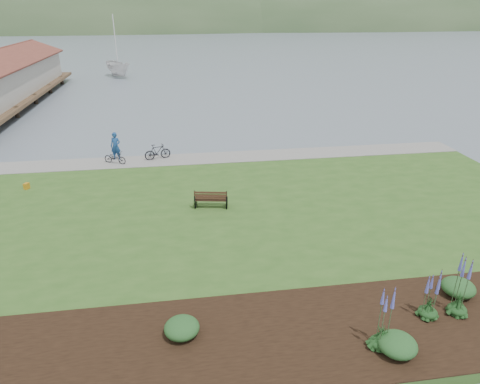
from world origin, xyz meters
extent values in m
plane|color=slate|center=(0.00, 0.00, 0.00)|extent=(600.00, 600.00, 0.00)
cube|color=#2F561E|center=(0.00, -2.00, 0.20)|extent=(34.00, 20.00, 0.40)
cube|color=gray|center=(0.00, 6.90, 0.42)|extent=(34.00, 2.20, 0.03)
cube|color=black|center=(3.00, -9.80, 0.42)|extent=(24.00, 4.40, 0.04)
cube|color=black|center=(-0.47, -0.42, 0.85)|extent=(1.67, 0.84, 0.05)
cube|color=black|center=(-0.53, -0.72, 1.15)|extent=(1.60, 0.44, 0.50)
cube|color=black|center=(-1.24, -0.28, 0.62)|extent=(0.16, 0.55, 0.44)
cube|color=black|center=(0.29, -0.56, 0.62)|extent=(0.16, 0.55, 0.44)
imported|color=navy|center=(-5.91, 7.50, 1.47)|extent=(0.90, 0.74, 2.14)
imported|color=black|center=(-5.93, 6.77, 0.80)|extent=(1.14, 1.59, 0.79)
imported|color=black|center=(-3.29, 7.20, 0.91)|extent=(0.94, 1.76, 1.02)
imported|color=silver|center=(-9.74, 45.02, 0.00)|extent=(13.82, 13.90, 26.72)
cube|color=#BC7D16|center=(-10.27, 3.35, 0.56)|extent=(0.29, 0.36, 0.33)
ellipsoid|color=#143916|center=(3.59, -10.67, 0.59)|extent=(0.62, 0.62, 0.31)
cone|color=#464BA3|center=(3.59, -10.67, 1.75)|extent=(0.32, 0.32, 2.01)
ellipsoid|color=#143916|center=(5.71, -9.64, 0.59)|extent=(0.62, 0.62, 0.31)
cone|color=#464BA3|center=(5.71, -9.64, 1.53)|extent=(0.36, 0.36, 1.57)
ellipsoid|color=#143916|center=(6.73, -9.64, 0.59)|extent=(0.62, 0.62, 0.31)
cone|color=#464BA3|center=(6.73, -9.64, 1.74)|extent=(0.36, 0.36, 1.98)
ellipsoid|color=#1E4C21|center=(-2.15, -9.32, 0.71)|extent=(1.08, 1.08, 0.54)
ellipsoid|color=#1E4C21|center=(3.98, -10.95, 0.72)|extent=(1.13, 1.13, 0.56)
ellipsoid|color=#1E4C21|center=(7.36, -8.73, 0.72)|extent=(1.13, 1.13, 0.56)
camera|label=1|loc=(-1.91, -19.64, 9.71)|focal=32.00mm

